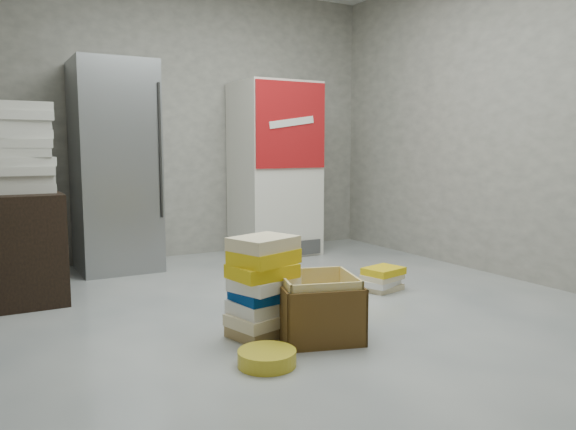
% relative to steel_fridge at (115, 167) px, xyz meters
% --- Properties ---
extents(ground, '(5.00, 5.00, 0.00)m').
position_rel_steel_fridge_xyz_m(ground, '(0.90, -2.13, -0.95)').
color(ground, beige).
rests_on(ground, ground).
extents(room_shell, '(4.04, 5.04, 2.82)m').
position_rel_steel_fridge_xyz_m(room_shell, '(0.90, -2.13, 0.85)').
color(room_shell, '#A39F93').
rests_on(room_shell, ground).
extents(steel_fridge, '(0.70, 0.72, 1.90)m').
position_rel_steel_fridge_xyz_m(steel_fridge, '(0.00, 0.00, 0.00)').
color(steel_fridge, '#9FA1A7').
rests_on(steel_fridge, ground).
extents(coke_cooler, '(0.80, 0.73, 1.80)m').
position_rel_steel_fridge_xyz_m(coke_cooler, '(1.65, -0.01, -0.05)').
color(coke_cooler, silver).
rests_on(coke_cooler, ground).
extents(wood_shelf, '(0.50, 0.80, 0.80)m').
position_rel_steel_fridge_xyz_m(wood_shelf, '(-0.83, -0.73, -0.55)').
color(wood_shelf, black).
rests_on(wood_shelf, ground).
extents(supply_box_stack, '(0.44, 0.43, 0.65)m').
position_rel_steel_fridge_xyz_m(supply_box_stack, '(-0.82, -0.73, 0.17)').
color(supply_box_stack, silver).
rests_on(supply_box_stack, wood_shelf).
extents(phonebook_stack_main, '(0.45, 0.41, 0.61)m').
position_rel_steel_fridge_xyz_m(phonebook_stack_main, '(0.33, -2.35, -0.65)').
color(phonebook_stack_main, '#9E8152').
rests_on(phonebook_stack_main, ground).
extents(phonebook_stack_side, '(0.38, 0.33, 0.19)m').
position_rel_steel_fridge_xyz_m(phonebook_stack_side, '(1.64, -1.84, -0.86)').
color(phonebook_stack_side, beige).
rests_on(phonebook_stack_side, ground).
extents(cardboard_box, '(0.58, 0.58, 0.38)m').
position_rel_steel_fridge_xyz_m(cardboard_box, '(0.61, -2.52, -0.79)').
color(cardboard_box, yellow).
rests_on(cardboard_box, ground).
extents(bucket_lid, '(0.38, 0.38, 0.08)m').
position_rel_steel_fridge_xyz_m(bucket_lid, '(0.14, -2.77, -0.91)').
color(bucket_lid, gold).
rests_on(bucket_lid, ground).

